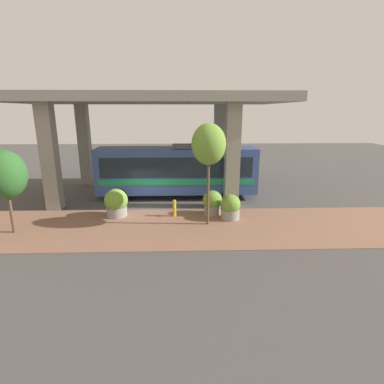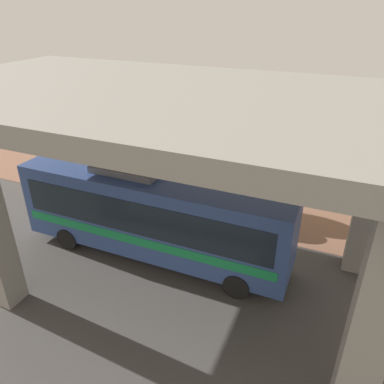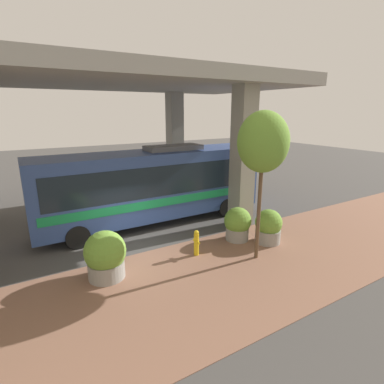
{
  "view_description": "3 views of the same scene",
  "coord_description": "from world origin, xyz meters",
  "px_view_note": "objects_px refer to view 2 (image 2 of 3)",
  "views": [
    {
      "loc": [
        -18.47,
        -2.57,
        6.22
      ],
      "look_at": [
        0.2,
        -3.17,
        1.12
      ],
      "focal_mm": 28.0,
      "sensor_mm": 36.0,
      "label": 1
    },
    {
      "loc": [
        14.44,
        4.51,
        9.82
      ],
      "look_at": [
        -0.18,
        -1.79,
        1.59
      ],
      "focal_mm": 35.0,
      "sensor_mm": 36.0,
      "label": 2
    },
    {
      "loc": [
        -10.51,
        3.63,
        5.57
      ],
      "look_at": [
        -0.57,
        -2.29,
        2.41
      ],
      "focal_mm": 28.0,
      "sensor_mm": 36.0,
      "label": 3
    }
  ],
  "objects_px": {
    "bus": "(153,211)",
    "street_tree_near": "(173,115)",
    "fire_hydrant": "(196,200)",
    "planter_front": "(153,191)",
    "planter_back": "(262,210)",
    "street_tree_far": "(383,164)",
    "planter_middle": "(145,182)"
  },
  "relations": [
    {
      "from": "street_tree_far",
      "to": "planter_middle",
      "type": "bearing_deg",
      "value": -81.86
    },
    {
      "from": "fire_hydrant",
      "to": "planter_middle",
      "type": "height_order",
      "value": "planter_middle"
    },
    {
      "from": "planter_front",
      "to": "street_tree_far",
      "type": "distance_m",
      "value": 11.27
    },
    {
      "from": "planter_middle",
      "to": "planter_back",
      "type": "bearing_deg",
      "value": 83.92
    },
    {
      "from": "planter_middle",
      "to": "planter_back",
      "type": "distance_m",
      "value": 6.85
    },
    {
      "from": "planter_front",
      "to": "planter_middle",
      "type": "relative_size",
      "value": 1.0
    },
    {
      "from": "bus",
      "to": "street_tree_near",
      "type": "height_order",
      "value": "street_tree_near"
    },
    {
      "from": "planter_middle",
      "to": "planter_back",
      "type": "relative_size",
      "value": 0.88
    },
    {
      "from": "bus",
      "to": "street_tree_near",
      "type": "xyz_separation_m",
      "value": [
        -5.61,
        -1.8,
        2.38
      ]
    },
    {
      "from": "planter_middle",
      "to": "street_tree_near",
      "type": "relative_size",
      "value": 0.27
    },
    {
      "from": "planter_front",
      "to": "street_tree_near",
      "type": "relative_size",
      "value": 0.27
    },
    {
      "from": "bus",
      "to": "fire_hydrant",
      "type": "height_order",
      "value": "bus"
    },
    {
      "from": "bus",
      "to": "street_tree_near",
      "type": "bearing_deg",
      "value": -162.26
    },
    {
      "from": "bus",
      "to": "planter_front",
      "type": "distance_m",
      "value": 4.69
    },
    {
      "from": "fire_hydrant",
      "to": "street_tree_near",
      "type": "relative_size",
      "value": 0.19
    },
    {
      "from": "bus",
      "to": "planter_back",
      "type": "distance_m",
      "value": 5.58
    },
    {
      "from": "fire_hydrant",
      "to": "street_tree_far",
      "type": "relative_size",
      "value": 0.24
    },
    {
      "from": "bus",
      "to": "street_tree_far",
      "type": "xyz_separation_m",
      "value": [
        -6.46,
        8.49,
        1.01
      ]
    },
    {
      "from": "fire_hydrant",
      "to": "street_tree_far",
      "type": "height_order",
      "value": "street_tree_far"
    },
    {
      "from": "bus",
      "to": "planter_back",
      "type": "xyz_separation_m",
      "value": [
        -4.07,
        3.61,
        -1.28
      ]
    },
    {
      "from": "fire_hydrant",
      "to": "planter_front",
      "type": "height_order",
      "value": "planter_front"
    },
    {
      "from": "bus",
      "to": "fire_hydrant",
      "type": "bearing_deg",
      "value": 178.68
    },
    {
      "from": "fire_hydrant",
      "to": "planter_front",
      "type": "relative_size",
      "value": 0.71
    },
    {
      "from": "bus",
      "to": "planter_middle",
      "type": "bearing_deg",
      "value": -146.22
    },
    {
      "from": "planter_front",
      "to": "planter_back",
      "type": "bearing_deg",
      "value": 91.62
    },
    {
      "from": "fire_hydrant",
      "to": "planter_middle",
      "type": "relative_size",
      "value": 0.71
    },
    {
      "from": "street_tree_far",
      "to": "fire_hydrant",
      "type": "bearing_deg",
      "value": -75.11
    },
    {
      "from": "bus",
      "to": "planter_front",
      "type": "xyz_separation_m",
      "value": [
        -3.9,
        -2.23,
        -1.35
      ]
    },
    {
      "from": "bus",
      "to": "street_tree_far",
      "type": "relative_size",
      "value": 2.61
    },
    {
      "from": "planter_back",
      "to": "street_tree_near",
      "type": "relative_size",
      "value": 0.3
    },
    {
      "from": "fire_hydrant",
      "to": "street_tree_near",
      "type": "height_order",
      "value": "street_tree_near"
    },
    {
      "from": "planter_back",
      "to": "fire_hydrant",
      "type": "bearing_deg",
      "value": -92.74
    }
  ]
}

